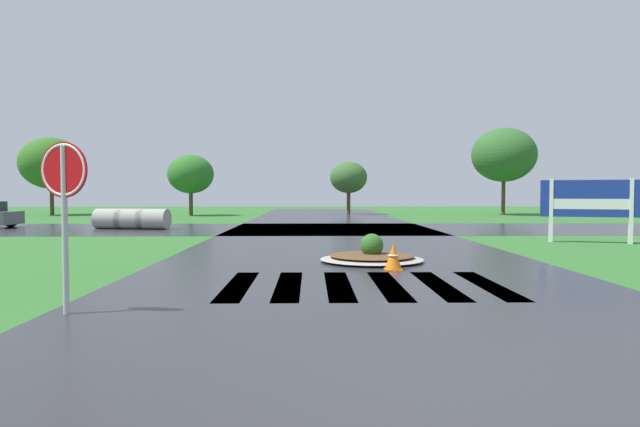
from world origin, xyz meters
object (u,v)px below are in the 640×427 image
Objects in this scene: median_island at (372,256)px; traffic_cone at (393,257)px; estate_billboard at (590,201)px; drainage_pipe_stack at (132,219)px; stop_sign at (64,187)px.

median_island reaches higher than traffic_cone.
median_island is at bearing 47.68° from estate_billboard.
drainage_pipe_stack is (-9.70, 11.59, 0.33)m from median_island.
drainage_pipe_stack is 6.07× the size of traffic_cone.
stop_sign is 7.45m from median_island.
traffic_cone is (-7.48, -6.00, -1.11)m from estate_billboard.
estate_billboard is at bearing 30.48° from median_island.
drainage_pipe_stack is at bearing -4.66° from estate_billboard.
traffic_cone is (10.00, -13.01, -0.19)m from drainage_pipe_stack.
traffic_cone is at bearing -78.21° from median_island.
stop_sign is 17.75m from drainage_pipe_stack.
traffic_cone is at bearing 55.10° from stop_sign.
traffic_cone is (0.30, -1.42, 0.15)m from median_island.
drainage_pipe_stack is at bearing 127.54° from traffic_cone.
drainage_pipe_stack is (-17.48, 7.02, -0.92)m from estate_billboard.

